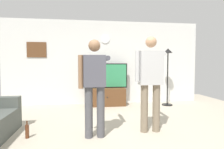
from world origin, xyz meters
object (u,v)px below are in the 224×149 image
wall_clock (105,39)px  floor_lamp (168,65)px  person_standing_nearer_lamp (95,83)px  beverage_bottle (27,131)px  tv_stand (106,97)px  person_standing_nearer_couch (150,78)px  television (106,76)px  framed_picture (37,50)px

wall_clock → floor_lamp: wall_clock is taller
person_standing_nearer_lamp → beverage_bottle: (-1.18, 0.11, -0.85)m
tv_stand → beverage_bottle: bearing=-124.2°
floor_lamp → person_standing_nearer_couch: (-1.33, -2.16, -0.23)m
tv_stand → person_standing_nearer_lamp: 2.71m
wall_clock → floor_lamp: 2.16m
television → person_standing_nearer_lamp: person_standing_nearer_lamp is taller
wall_clock → framed_picture: (-2.14, 0.00, -0.37)m
wall_clock → beverage_bottle: 3.78m
framed_picture → person_standing_nearer_couch: bearing=-45.1°
television → floor_lamp: floor_lamp is taller
framed_picture → person_standing_nearer_couch: (2.72, -2.73, -0.70)m
person_standing_nearer_lamp → beverage_bottle: 1.46m
beverage_bottle → floor_lamp: bearing=31.4°
framed_picture → person_standing_nearer_lamp: bearing=-60.0°
person_standing_nearer_couch → beverage_bottle: (-2.25, -0.02, -0.92)m
person_standing_nearer_couch → beverage_bottle: person_standing_nearer_couch is taller
television → person_standing_nearer_lamp: bearing=-100.6°
person_standing_nearer_couch → framed_picture: bearing=134.9°
wall_clock → person_standing_nearer_couch: (0.58, -2.72, -1.07)m
television → beverage_bottle: size_ratio=4.41×
framed_picture → person_standing_nearer_lamp: framed_picture is taller
beverage_bottle → person_standing_nearer_lamp: bearing=-5.3°
tv_stand → person_standing_nearer_couch: person_standing_nearer_couch is taller
person_standing_nearer_lamp → person_standing_nearer_couch: size_ratio=0.95×
tv_stand → person_standing_nearer_lamp: (-0.49, -2.57, 0.70)m
wall_clock → framed_picture: bearing=179.9°
television → floor_lamp: bearing=-9.5°
wall_clock → beverage_bottle: (-1.67, -2.75, -1.99)m
wall_clock → person_standing_nearer_lamp: (-0.49, -2.86, -1.14)m
floor_lamp → television: bearing=170.5°
floor_lamp → person_standing_nearer_lamp: floor_lamp is taller
television → wall_clock: bearing=90.0°
person_standing_nearer_lamp → floor_lamp: bearing=43.7°
framed_picture → tv_stand: bearing=-7.8°
beverage_bottle → person_standing_nearer_couch: bearing=0.6°
person_standing_nearer_couch → tv_stand: bearing=103.4°
framed_picture → beverage_bottle: 3.23m
television → framed_picture: size_ratio=2.31×
floor_lamp → framed_picture: bearing=172.0°
framed_picture → person_standing_nearer_lamp: 3.39m
person_standing_nearer_lamp → television: bearing=79.4°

